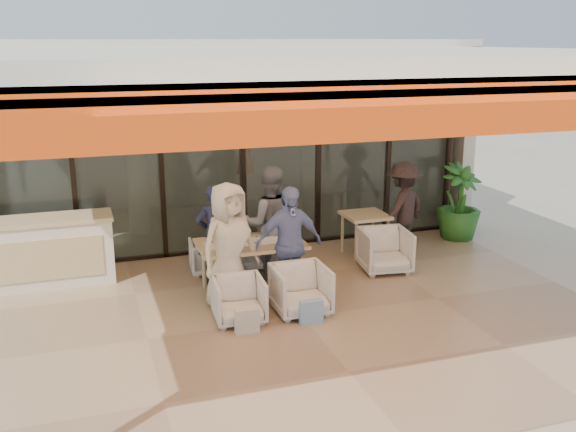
% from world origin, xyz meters
% --- Properties ---
extents(ground, '(70.00, 70.00, 0.00)m').
position_xyz_m(ground, '(0.00, 0.00, 0.00)').
color(ground, '#C6B293').
rests_on(ground, ground).
extents(terrace_floor, '(8.00, 6.00, 0.01)m').
position_xyz_m(terrace_floor, '(0.00, 0.00, 0.01)').
color(terrace_floor, tan).
rests_on(terrace_floor, ground).
extents(terrace_structure, '(8.00, 6.00, 3.40)m').
position_xyz_m(terrace_structure, '(0.00, -0.26, 3.25)').
color(terrace_structure, silver).
rests_on(terrace_structure, ground).
extents(glass_storefront, '(8.08, 0.10, 3.20)m').
position_xyz_m(glass_storefront, '(0.00, 3.00, 1.60)').
color(glass_storefront, '#9EADA3').
rests_on(glass_storefront, ground).
extents(interior_block, '(9.05, 3.62, 3.52)m').
position_xyz_m(interior_block, '(0.01, 5.31, 2.23)').
color(interior_block, silver).
rests_on(interior_block, ground).
extents(host_counter, '(1.85, 0.65, 1.04)m').
position_xyz_m(host_counter, '(-3.12, 2.30, 0.53)').
color(host_counter, silver).
rests_on(host_counter, ground).
extents(dining_table, '(1.50, 0.90, 0.93)m').
position_xyz_m(dining_table, '(-0.39, 1.14, 0.69)').
color(dining_table, '#D9BB84').
rests_on(dining_table, ground).
extents(chair_far_left, '(0.61, 0.58, 0.59)m').
position_xyz_m(chair_far_left, '(-0.80, 2.08, 0.29)').
color(chair_far_left, silver).
rests_on(chair_far_left, ground).
extents(chair_far_right, '(0.75, 0.73, 0.62)m').
position_xyz_m(chair_far_right, '(0.04, 2.08, 0.31)').
color(chair_far_right, silver).
rests_on(chair_far_right, ground).
extents(chair_near_left, '(0.67, 0.63, 0.65)m').
position_xyz_m(chair_near_left, '(-0.80, 0.18, 0.33)').
color(chair_near_left, silver).
rests_on(chair_near_left, ground).
extents(chair_near_right, '(0.70, 0.66, 0.72)m').
position_xyz_m(chair_near_right, '(0.04, 0.18, 0.36)').
color(chair_near_right, silver).
rests_on(chair_near_right, ground).
extents(diner_navy, '(0.58, 0.40, 1.52)m').
position_xyz_m(diner_navy, '(-0.80, 1.58, 0.76)').
color(diner_navy, '#1B223C').
rests_on(diner_navy, ground).
extents(diner_grey, '(0.95, 0.81, 1.74)m').
position_xyz_m(diner_grey, '(0.04, 1.58, 0.87)').
color(diner_grey, slate).
rests_on(diner_grey, ground).
extents(diner_cream, '(0.99, 0.83, 1.73)m').
position_xyz_m(diner_cream, '(-0.80, 0.68, 0.87)').
color(diner_cream, beige).
rests_on(diner_cream, ground).
extents(diner_periwinkle, '(0.97, 0.44, 1.62)m').
position_xyz_m(diner_periwinkle, '(0.04, 0.68, 0.81)').
color(diner_periwinkle, '#7185BD').
rests_on(diner_periwinkle, ground).
extents(tote_bag_cream, '(0.30, 0.10, 0.34)m').
position_xyz_m(tote_bag_cream, '(-0.80, -0.22, 0.17)').
color(tote_bag_cream, silver).
rests_on(tote_bag_cream, ground).
extents(tote_bag_blue, '(0.30, 0.10, 0.34)m').
position_xyz_m(tote_bag_blue, '(0.04, -0.22, 0.17)').
color(tote_bag_blue, '#99BFD8').
rests_on(tote_bag_blue, ground).
extents(side_table, '(0.70, 0.70, 0.74)m').
position_xyz_m(side_table, '(1.82, 2.02, 0.64)').
color(side_table, '#D9BB84').
rests_on(side_table, ground).
extents(side_chair, '(0.81, 0.77, 0.75)m').
position_xyz_m(side_chair, '(1.82, 1.27, 0.38)').
color(side_chair, silver).
rests_on(side_chair, ground).
extents(standing_woman, '(1.17, 0.99, 1.57)m').
position_xyz_m(standing_woman, '(2.49, 2.00, 0.79)').
color(standing_woman, black).
rests_on(standing_woman, ground).
extents(potted_palm, '(0.95, 0.95, 1.39)m').
position_xyz_m(potted_palm, '(3.83, 2.37, 0.70)').
color(potted_palm, '#1E5919').
rests_on(potted_palm, ground).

